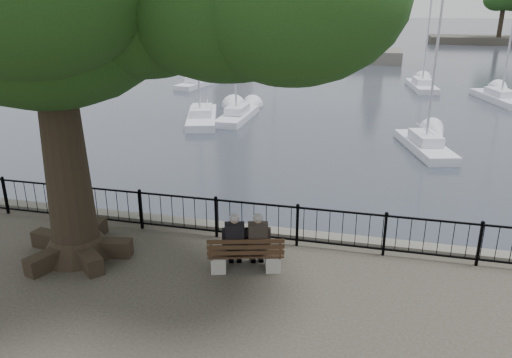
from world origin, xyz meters
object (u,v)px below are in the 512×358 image
(person_left, at_px, (235,243))
(lion_monument, at_px, (376,43))
(bench, at_px, (246,258))
(person_right, at_px, (258,242))

(person_left, height_order, lion_monument, lion_monument)
(bench, bearing_deg, lion_monument, 87.80)
(bench, bearing_deg, person_left, 173.45)
(person_left, bearing_deg, bench, -6.55)
(person_left, relative_size, person_right, 1.00)
(bench, relative_size, person_right, 1.25)
(person_right, bearing_deg, bench, -144.52)
(person_right, height_order, lion_monument, lion_monument)
(bench, bearing_deg, person_right, 35.48)
(person_right, relative_size, lion_monument, 0.16)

